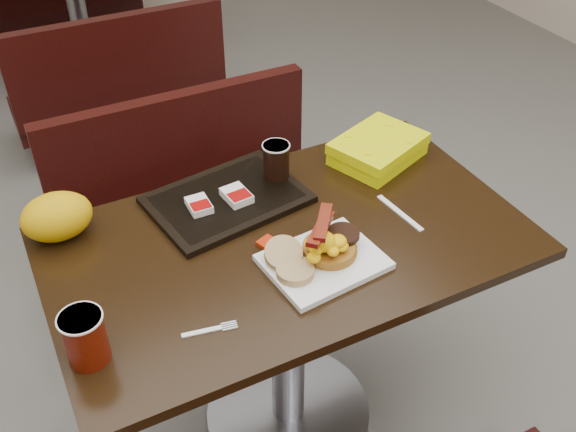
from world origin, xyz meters
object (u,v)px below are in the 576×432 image
platter (324,262)px  knife (400,213)px  coffee_cup_far (276,160)px  tray (227,199)px  hashbrown_sleeve_right (237,195)px  fork (202,332)px  clamshell (378,149)px  pancake_stack (330,248)px  bench_near_n (201,208)px  coffee_cup_near (85,338)px  paper_bag (57,217)px  bench_far_s (113,75)px  hashbrown_sleeve_left (199,205)px  table_near (288,337)px  table_far (80,22)px

platter → knife: (0.28, 0.08, -0.01)m
coffee_cup_far → tray: bearing=-169.6°
hashbrown_sleeve_right → coffee_cup_far: coffee_cup_far is taller
fork → knife: same height
platter → clamshell: clamshell is taller
pancake_stack → knife: 0.26m
bench_near_n → knife: bearing=-67.5°
coffee_cup_near → paper_bag: 0.43m
bench_far_s → coffee_cup_far: (0.08, -1.66, 0.46)m
bench_far_s → paper_bag: paper_bag is taller
platter → fork: bearing=-174.3°
tray → hashbrown_sleeve_left: bearing=-179.3°
knife → paper_bag: bearing=-116.5°
coffee_cup_near → coffee_cup_far: (0.62, 0.39, 0.01)m
table_near → fork: fork is taller
pancake_stack → coffee_cup_near: (-0.59, -0.05, 0.03)m
bench_far_s → hashbrown_sleeve_left: size_ratio=13.23×
pancake_stack → coffee_cup_far: 0.35m
table_near → pancake_stack: bearing=-62.9°
bench_near_n → pancake_stack: bearing=-86.0°
fork → tray: bearing=71.0°
table_near → bench_near_n: (0.00, 0.70, -0.02)m
fork → knife: 0.64m
platter → coffee_cup_near: bearing=177.2°
hashbrown_sleeve_right → clamshell: bearing=-4.0°
pancake_stack → tray: 0.35m
fork → tray: (0.23, 0.40, 0.01)m
table_near → table_far: 2.60m
knife → bench_near_n: bearing=-163.0°
bench_far_s → clamshell: bearing=-76.8°
table_near → platter: platter is taller
paper_bag → clamshell: bearing=-4.1°
fork → tray: tray is taller
coffee_cup_near → hashbrown_sleeve_right: size_ratio=1.45×
table_far → fork: 2.84m
coffee_cup_near → fork: bearing=-9.7°
hashbrown_sleeve_left → tray: bearing=10.6°
bench_near_n → coffee_cup_far: coffee_cup_far is taller
bench_near_n → hashbrown_sleeve_left: size_ratio=13.23×
hashbrown_sleeve_right → hashbrown_sleeve_left: bearing=170.3°
bench_near_n → hashbrown_sleeve_right: bearing=-96.7°
platter → hashbrown_sleeve_right: 0.33m
bench_near_n → bench_far_s: (0.00, 1.20, 0.00)m
table_far → coffee_cup_far: size_ratio=12.05×
clamshell → table_near: bearing=-173.9°
knife → clamshell: bearing=154.7°
fork → clamshell: (0.71, 0.40, 0.03)m
table_near → fork: size_ratio=9.88×
bench_far_s → fork: fork is taller
bench_far_s → coffee_cup_near: bearing=-104.7°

